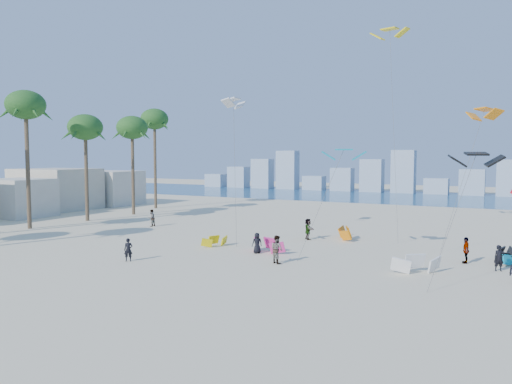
% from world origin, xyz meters
% --- Properties ---
extents(ground, '(220.00, 220.00, 0.00)m').
position_xyz_m(ground, '(0.00, 0.00, 0.00)').
color(ground, beige).
rests_on(ground, ground).
extents(ocean, '(220.00, 220.00, 0.00)m').
position_xyz_m(ocean, '(0.00, 72.00, 0.01)').
color(ocean, navy).
rests_on(ocean, ground).
extents(kitesurfer_near, '(0.69, 0.64, 1.58)m').
position_xyz_m(kitesurfer_near, '(-3.16, 8.91, 0.79)').
color(kitesurfer_near, black).
rests_on(kitesurfer_near, ground).
extents(kitesurfer_mid, '(1.15, 1.07, 1.89)m').
position_xyz_m(kitesurfer_mid, '(6.12, 13.03, 0.94)').
color(kitesurfer_mid, gray).
rests_on(kitesurfer_mid, ground).
extents(kitesurfers_far, '(33.92, 10.03, 1.81)m').
position_xyz_m(kitesurfers_far, '(8.13, 19.10, 0.87)').
color(kitesurfers_far, black).
rests_on(kitesurfers_far, ground).
extents(grounded_kites, '(24.16, 12.92, 1.03)m').
position_xyz_m(grounded_kites, '(10.94, 18.69, 0.47)').
color(grounded_kites, yellow).
rests_on(grounded_kites, ground).
extents(flying_kites, '(26.39, 21.77, 18.55)m').
position_xyz_m(flying_kites, '(13.95, 21.49, 11.01)').
color(flying_kites, '#0D839F').
rests_on(flying_kites, ground).
extents(palm_row, '(9.13, 44.80, 13.70)m').
position_xyz_m(palm_row, '(-22.31, 16.15, 10.96)').
color(palm_row, brown).
rests_on(palm_row, ground).
extents(beachfront_buildings, '(11.50, 43.00, 6.00)m').
position_xyz_m(beachfront_buildings, '(-33.69, 20.82, 2.67)').
color(beachfront_buildings, beige).
rests_on(beachfront_buildings, ground).
extents(distant_skyline, '(85.00, 3.00, 8.40)m').
position_xyz_m(distant_skyline, '(-1.19, 82.00, 3.09)').
color(distant_skyline, '#9EADBF').
rests_on(distant_skyline, ground).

